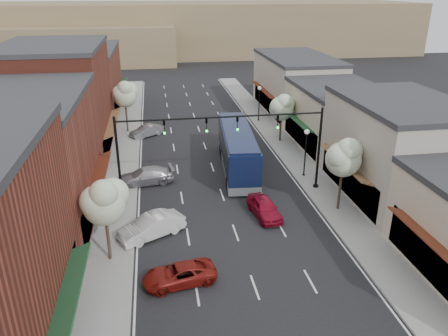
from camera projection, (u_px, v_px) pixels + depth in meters
name	position (u px, v px, depth m)	size (l,w,h in m)	color
ground	(241.00, 249.00, 28.45)	(160.00, 160.00, 0.00)	black
sidewalk_left	(124.00, 155.00, 44.03)	(2.80, 73.00, 0.15)	gray
sidewalk_right	(285.00, 146.00, 46.50)	(2.80, 73.00, 0.15)	gray
curb_left	(138.00, 154.00, 44.24)	(0.25, 73.00, 0.17)	gray
curb_right	(272.00, 146.00, 46.29)	(0.25, 73.00, 0.17)	gray
bldg_left_midnear	(23.00, 161.00, 30.02)	(10.14, 14.10, 9.40)	brown
bldg_left_midfar	(59.00, 102.00, 42.48)	(10.14, 14.10, 10.90)	maroon
bldg_left_far	(83.00, 81.00, 57.53)	(10.14, 18.10, 8.40)	brown
bldg_right_midnear	(397.00, 149.00, 34.42)	(9.14, 12.10, 7.90)	#B0A597
bldg_right_midfar	(336.00, 117.00, 45.63)	(9.14, 12.10, 6.40)	beige
bldg_right_far	(296.00, 84.00, 58.18)	(9.14, 16.10, 7.40)	#B0A597
hill_far	(171.00, 28.00, 108.06)	(120.00, 30.00, 12.00)	#7A6647
hill_near	(58.00, 45.00, 94.24)	(50.00, 20.00, 8.00)	#7A6647
signal_mast_right	(292.00, 138.00, 34.77)	(8.22, 0.46, 7.00)	black
signal_mast_left	(149.00, 145.00, 33.12)	(8.22, 0.46, 7.00)	black
tree_right_near	(345.00, 156.00, 31.55)	(2.85, 2.65, 5.95)	#47382B
tree_right_far	(282.00, 106.00, 46.29)	(2.85, 2.65, 5.43)	#47382B
tree_left_near	(104.00, 200.00, 25.55)	(2.85, 2.65, 5.69)	#47382B
tree_left_far	(125.00, 94.00, 49.08)	(2.85, 2.65, 6.13)	#47382B
lamp_post_near	(306.00, 145.00, 37.99)	(0.44, 0.44, 4.44)	black
lamp_post_far	(259.00, 98.00, 53.93)	(0.44, 0.44, 4.44)	black
coach_bus	(237.00, 149.00, 40.08)	(3.73, 12.55, 3.78)	#0D1737
red_hatchback	(264.00, 208.00, 32.20)	(1.65, 4.10, 1.40)	maroon
parked_car_a	(179.00, 274.00, 24.95)	(1.94, 4.20, 1.17)	maroon
parked_car_b	(151.00, 226.00, 29.56)	(1.62, 4.64, 1.53)	silver
parked_car_c	(145.00, 176.00, 37.46)	(2.01, 4.95, 1.44)	#9A999E
parked_car_e	(147.00, 131.00, 49.32)	(1.37, 3.93, 1.29)	#959499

